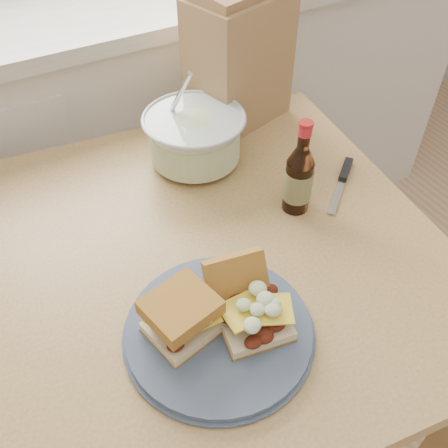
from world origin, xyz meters
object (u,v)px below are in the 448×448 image
dining_table (210,283)px  paper_bag (239,60)px  coleslaw_bowl (195,140)px  beer_bottle (299,178)px  plate (219,331)px

dining_table → paper_bag: size_ratio=3.24×
coleslaw_bowl → beer_bottle: 0.27m
coleslaw_bowl → beer_bottle: bearing=-65.6°
dining_table → coleslaw_bowl: size_ratio=4.33×
paper_bag → beer_bottle: bearing=-116.7°
dining_table → coleslaw_bowl: 0.32m
dining_table → beer_bottle: size_ratio=4.74×
plate → paper_bag: paper_bag is taller
coleslaw_bowl → paper_bag: size_ratio=0.75×
dining_table → plate: size_ratio=3.23×
plate → paper_bag: bearing=57.1°
dining_table → beer_bottle: (0.21, 0.02, 0.19)m
plate → beer_bottle: (0.29, 0.19, 0.07)m
dining_table → plate: plate is taller
coleslaw_bowl → dining_table: bearing=-111.4°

